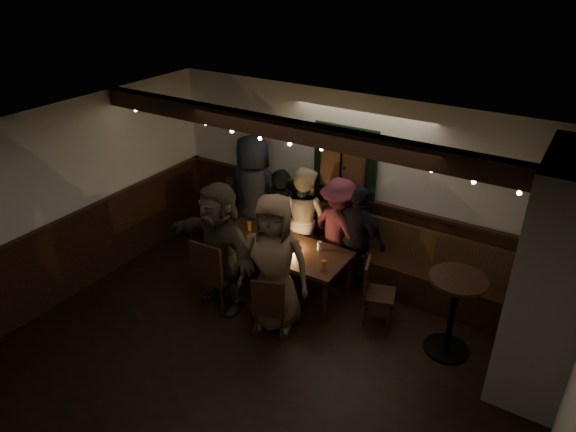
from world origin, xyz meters
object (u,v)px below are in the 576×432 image
Objects in this scene: chair_near_left at (212,271)px; person_f at (220,247)px; chair_near_right at (270,304)px; person_c at (303,217)px; chair_end at (373,288)px; dining_table at (280,250)px; high_top at (454,305)px; person_a at (253,194)px; person_e at (358,238)px; person_d at (339,229)px; person_g at (274,264)px; person_b at (282,216)px.

chair_near_left is 0.33m from person_f.
person_c is at bearing 107.33° from chair_near_right.
dining_table is at bearing -178.01° from chair_end.
person_a is at bearing 167.01° from high_top.
person_e is (0.85, 0.65, 0.13)m from dining_table.
person_g is (-0.15, -1.43, 0.15)m from person_d.
chair_end is 0.47× the size of person_g.
person_d is (0.05, 1.67, 0.26)m from chair_near_right.
high_top is at bearing 177.73° from person_b.
high_top is at bearing -3.99° from chair_end.
high_top is 0.58× the size of person_f.
chair_near_left is 1.22× the size of chair_end.
person_e is at bearing 37.57° from dining_table.
chair_near_right is (0.94, -0.08, -0.09)m from chair_near_left.
chair_near_left is 1.88m from person_d.
chair_near_left is at bearing 77.66° from person_d.
chair_near_right is at bearing -5.14° from chair_near_left.
person_f is (-0.91, 0.22, 0.39)m from chair_near_right.
dining_table is 0.98m from chair_near_left.
person_b is 1.24m from person_e.
high_top is 2.91m from person_f.
chair_near_right is 1.03× the size of chair_end.
person_d is at bearing 179.68° from person_a.
person_c reaches higher than chair_end.
person_c is 0.88× the size of person_f.
person_a reaches higher than dining_table.
person_e is at bearing -173.58° from person_d.
chair_near_right is at bearing 129.45° from person_b.
person_d is at bearing 141.11° from chair_end.
chair_near_left is 2.06m from chair_end.
person_d is 1.01× the size of person_e.
person_e is 1.44m from person_g.
person_f is at bearing -166.22° from high_top.
person_b is at bearing 86.11° from chair_near_left.
chair_near_right is at bearing -63.96° from dining_table.
person_d is (0.57, 0.01, -0.03)m from person_c.
chair_end is 1.13m from person_d.
chair_near_right is at bearing 111.05° from person_c.
person_a reaches higher than chair_near_right.
person_f is (-0.39, -1.43, 0.10)m from person_c.
person_f is (-2.82, -0.69, 0.23)m from high_top.
person_e reaches higher than chair_near_right.
person_e is (0.34, -0.08, -0.01)m from person_d.
person_g is at bearing -143.51° from chair_end.
chair_end is (1.85, 0.90, -0.10)m from chair_near_left.
person_g is at bearing 110.97° from chair_near_right.
person_d is (1.47, -0.01, -0.18)m from person_a.
chair_near_left is 1.00× the size of high_top.
person_c reaches higher than dining_table.
chair_end is at bearing 1.99° from dining_table.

